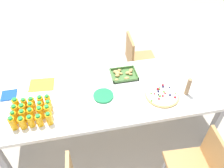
% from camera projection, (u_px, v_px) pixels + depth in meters
% --- Properties ---
extents(ground_plane, '(12.00, 12.00, 0.00)m').
position_uv_depth(ground_plane, '(110.00, 133.00, 2.85)').
color(ground_plane, '#B2A899').
extents(party_table, '(2.39, 0.91, 0.75)m').
position_uv_depth(party_table, '(109.00, 96.00, 2.38)').
color(party_table, white).
rests_on(party_table, ground_plane).
extents(chair_far_right, '(0.42, 0.42, 0.83)m').
position_uv_depth(chair_far_right, '(137.00, 58.00, 3.19)').
color(chair_far_right, '#B7844C').
rests_on(chair_far_right, ground_plane).
extents(chair_near_right, '(0.42, 0.42, 0.83)m').
position_uv_depth(chair_near_right, '(199.00, 166.00, 2.00)').
color(chair_near_right, '#B7844C').
rests_on(chair_near_right, ground_plane).
extents(juice_bottle_0, '(0.06, 0.06, 0.15)m').
position_uv_depth(juice_bottle_0, '(13.00, 123.00, 1.95)').
color(juice_bottle_0, '#F8AE14').
rests_on(juice_bottle_0, party_table).
extents(juice_bottle_1, '(0.06, 0.06, 0.13)m').
position_uv_depth(juice_bottle_1, '(22.00, 123.00, 1.96)').
color(juice_bottle_1, '#FAAB14').
rests_on(juice_bottle_1, party_table).
extents(juice_bottle_2, '(0.06, 0.06, 0.14)m').
position_uv_depth(juice_bottle_2, '(31.00, 121.00, 1.98)').
color(juice_bottle_2, '#F9AF14').
rests_on(juice_bottle_2, party_table).
extents(juice_bottle_3, '(0.06, 0.06, 0.13)m').
position_uv_depth(juice_bottle_3, '(39.00, 120.00, 1.98)').
color(juice_bottle_3, '#F8AE14').
rests_on(juice_bottle_3, party_table).
extents(juice_bottle_4, '(0.06, 0.06, 0.14)m').
position_uv_depth(juice_bottle_4, '(49.00, 119.00, 1.99)').
color(juice_bottle_4, '#F8AD14').
rests_on(juice_bottle_4, party_table).
extents(juice_bottle_5, '(0.05, 0.05, 0.14)m').
position_uv_depth(juice_bottle_5, '(15.00, 117.00, 2.00)').
color(juice_bottle_5, '#FAAD14').
rests_on(juice_bottle_5, party_table).
extents(juice_bottle_6, '(0.06, 0.06, 0.15)m').
position_uv_depth(juice_bottle_6, '(23.00, 116.00, 2.01)').
color(juice_bottle_6, '#F9AF14').
rests_on(juice_bottle_6, party_table).
extents(juice_bottle_7, '(0.06, 0.06, 0.15)m').
position_uv_depth(juice_bottle_7, '(31.00, 114.00, 2.02)').
color(juice_bottle_7, '#F9AE14').
rests_on(juice_bottle_7, party_table).
extents(juice_bottle_8, '(0.06, 0.06, 0.15)m').
position_uv_depth(juice_bottle_8, '(41.00, 113.00, 2.04)').
color(juice_bottle_8, '#F9AC14').
rests_on(juice_bottle_8, party_table).
extents(juice_bottle_9, '(0.06, 0.06, 0.15)m').
position_uv_depth(juice_bottle_9, '(48.00, 112.00, 2.05)').
color(juice_bottle_9, '#F9AE14').
rests_on(juice_bottle_9, party_table).
extents(juice_bottle_10, '(0.06, 0.06, 0.14)m').
position_uv_depth(juice_bottle_10, '(16.00, 111.00, 2.06)').
color(juice_bottle_10, '#FAAB14').
rests_on(juice_bottle_10, party_table).
extents(juice_bottle_11, '(0.06, 0.06, 0.14)m').
position_uv_depth(juice_bottle_11, '(23.00, 110.00, 2.07)').
color(juice_bottle_11, '#FAAC14').
rests_on(juice_bottle_11, party_table).
extents(juice_bottle_12, '(0.06, 0.06, 0.14)m').
position_uv_depth(juice_bottle_12, '(31.00, 108.00, 2.08)').
color(juice_bottle_12, '#F8AA14').
rests_on(juice_bottle_12, party_table).
extents(juice_bottle_13, '(0.05, 0.05, 0.14)m').
position_uv_depth(juice_bottle_13, '(41.00, 107.00, 2.09)').
color(juice_bottle_13, '#FAAC14').
rests_on(juice_bottle_13, party_table).
extents(juice_bottle_14, '(0.05, 0.05, 0.13)m').
position_uv_depth(juice_bottle_14, '(49.00, 106.00, 2.11)').
color(juice_bottle_14, '#F9AD14').
rests_on(juice_bottle_14, party_table).
extents(juice_bottle_15, '(0.06, 0.06, 0.15)m').
position_uv_depth(juice_bottle_15, '(16.00, 105.00, 2.11)').
color(juice_bottle_15, '#F9AF14').
rests_on(juice_bottle_15, party_table).
extents(juice_bottle_16, '(0.06, 0.06, 0.14)m').
position_uv_depth(juice_bottle_16, '(25.00, 104.00, 2.12)').
color(juice_bottle_16, '#F9AB14').
rests_on(juice_bottle_16, party_table).
extents(juice_bottle_17, '(0.06, 0.06, 0.13)m').
position_uv_depth(juice_bottle_17, '(32.00, 103.00, 2.13)').
color(juice_bottle_17, '#F9AD14').
rests_on(juice_bottle_17, party_table).
extents(juice_bottle_18, '(0.06, 0.06, 0.13)m').
position_uv_depth(juice_bottle_18, '(41.00, 101.00, 2.15)').
color(juice_bottle_18, '#FBAE14').
rests_on(juice_bottle_18, party_table).
extents(juice_bottle_19, '(0.05, 0.05, 0.14)m').
position_uv_depth(juice_bottle_19, '(48.00, 101.00, 2.15)').
color(juice_bottle_19, '#F9AD14').
rests_on(juice_bottle_19, party_table).
extents(fruit_pizza, '(0.34, 0.34, 0.05)m').
position_uv_depth(fruit_pizza, '(162.00, 95.00, 2.28)').
color(fruit_pizza, tan).
rests_on(fruit_pizza, party_table).
extents(snack_tray, '(0.29, 0.24, 0.04)m').
position_uv_depth(snack_tray, '(123.00, 74.00, 2.52)').
color(snack_tray, '#477238').
rests_on(snack_tray, party_table).
extents(plate_stack, '(0.21, 0.21, 0.02)m').
position_uv_depth(plate_stack, '(103.00, 96.00, 2.28)').
color(plate_stack, '#1E8C4C').
rests_on(plate_stack, party_table).
extents(napkin_stack, '(0.15, 0.15, 0.01)m').
position_uv_depth(napkin_stack, '(9.00, 95.00, 2.29)').
color(napkin_stack, '#194CA5').
rests_on(napkin_stack, party_table).
extents(cardboard_tube, '(0.04, 0.04, 0.20)m').
position_uv_depth(cardboard_tube, '(188.00, 87.00, 2.25)').
color(cardboard_tube, '#9E7A56').
rests_on(cardboard_tube, party_table).
extents(paper_folder, '(0.28, 0.22, 0.01)m').
position_uv_depth(paper_folder, '(42.00, 85.00, 2.41)').
color(paper_folder, yellow).
rests_on(paper_folder, party_table).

